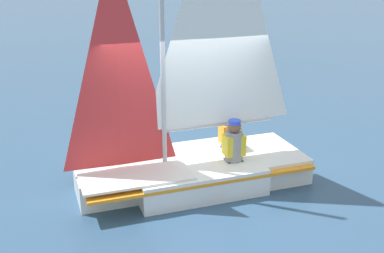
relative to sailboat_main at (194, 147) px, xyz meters
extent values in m
plane|color=#2D4C6B|center=(0.02, 0.01, -0.68)|extent=(260.00, 260.00, 0.00)
cube|color=white|center=(0.02, 0.01, -0.46)|extent=(2.68, 2.51, 0.45)
cube|color=white|center=(1.35, 0.74, -0.46)|extent=(1.23, 1.25, 0.45)
cube|color=white|center=(-1.30, -0.71, -0.46)|extent=(1.47, 1.69, 0.45)
cube|color=orange|center=(0.02, 0.01, -0.31)|extent=(4.15, 3.33, 0.05)
cube|color=silver|center=(0.96, 0.53, -0.21)|extent=(2.28, 2.21, 0.04)
cylinder|color=#B7B7BC|center=(0.45, 0.25, 2.16)|extent=(0.08, 0.08, 4.78)
cylinder|color=#B7B7BC|center=(-0.40, -0.22, 0.35)|extent=(1.74, 1.00, 0.07)
pyramid|color=white|center=(-0.40, -0.22, 2.40)|extent=(1.65, 0.93, 4.05)
pyramid|color=red|center=(1.09, 0.60, 1.53)|extent=(1.17, 0.67, 3.32)
cube|color=black|center=(-1.74, -0.96, -0.52)|extent=(0.08, 0.06, 0.31)
cube|color=black|center=(-0.68, -0.08, -0.45)|extent=(0.36, 0.35, 0.45)
cylinder|color=gray|center=(-0.68, -0.08, 0.02)|extent=(0.41, 0.41, 0.50)
cube|color=yellow|center=(-0.68, -0.08, 0.05)|extent=(0.42, 0.39, 0.35)
sphere|color=brown|center=(-0.68, -0.08, 0.37)|extent=(0.22, 0.22, 0.22)
cylinder|color=blue|center=(-0.68, -0.08, 0.46)|extent=(0.28, 0.28, 0.06)
cube|color=black|center=(-0.55, -0.62, -0.45)|extent=(0.36, 0.35, 0.45)
cylinder|color=blue|center=(-0.55, -0.62, 0.02)|extent=(0.41, 0.41, 0.50)
cube|color=orange|center=(-0.55, -0.62, 0.05)|extent=(0.42, 0.39, 0.35)
sphere|color=tan|center=(-0.55, -0.62, 0.37)|extent=(0.22, 0.22, 0.22)
camera|label=1|loc=(-1.19, 7.46, 3.06)|focal=45.00mm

